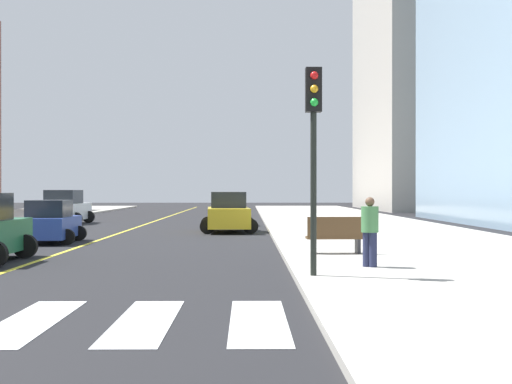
# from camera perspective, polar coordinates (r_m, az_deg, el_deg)

# --- Properties ---
(sidewalk_kerb_east) EXTENTS (10.00, 120.00, 0.15)m
(sidewalk_kerb_east) POSITION_cam_1_polar(r_m,az_deg,el_deg) (28.01, 11.83, -3.95)
(sidewalk_kerb_east) COLOR #B2ADA3
(sidewalk_kerb_east) RESTS_ON ground
(lane_divider_paint) EXTENTS (0.16, 80.00, 0.01)m
(lane_divider_paint) POSITION_cam_1_polar(r_m,az_deg,el_deg) (47.71, -8.12, -2.33)
(lane_divider_paint) COLOR yellow
(lane_divider_paint) RESTS_ON ground
(parking_garage_concrete) EXTENTS (18.00, 24.00, 29.69)m
(parking_garage_concrete) POSITION_cam_1_polar(r_m,az_deg,el_deg) (80.39, 15.45, 9.29)
(parking_garage_concrete) COLOR #B2ADA3
(parking_garage_concrete) RESTS_ON ground
(car_blue_second) EXTENTS (2.44, 3.83, 1.69)m
(car_blue_second) POSITION_cam_1_polar(r_m,az_deg,el_deg) (29.13, -16.11, -2.38)
(car_blue_second) COLOR #2D479E
(car_blue_second) RESTS_ON ground
(car_white_third) EXTENTS (3.03, 4.74, 2.08)m
(car_white_third) POSITION_cam_1_polar(r_m,az_deg,el_deg) (45.27, -15.03, -1.25)
(car_white_third) COLOR silver
(car_white_third) RESTS_ON ground
(car_silver_fourth) EXTENTS (2.43, 3.86, 1.72)m
(car_silver_fourth) POSITION_cam_1_polar(r_m,az_deg,el_deg) (41.60, -2.08, -1.60)
(car_silver_fourth) COLOR #B7B7BC
(car_silver_fourth) RESTS_ON ground
(car_yellow_fifth) EXTENTS (2.91, 4.53, 1.99)m
(car_yellow_fifth) POSITION_cam_1_polar(r_m,az_deg,el_deg) (35.22, -2.22, -1.71)
(car_yellow_fifth) COLOR gold
(car_yellow_fifth) RESTS_ON ground
(traffic_light_near_corner) EXTENTS (0.36, 0.41, 4.69)m
(traffic_light_near_corner) POSITION_cam_1_polar(r_m,az_deg,el_deg) (16.18, 4.62, 5.02)
(traffic_light_near_corner) COLOR black
(traffic_light_near_corner) RESTS_ON sidewalk_kerb_east
(park_bench) EXTENTS (1.82, 0.63, 1.12)m
(park_bench) POSITION_cam_1_polar(r_m,az_deg,el_deg) (21.82, 6.42, -3.49)
(park_bench) COLOR brown
(park_bench) RESTS_ON sidewalk_kerb_east
(pedestrian_waiting_east) EXTENTS (0.43, 0.43, 1.75)m
(pedestrian_waiting_east) POSITION_cam_1_polar(r_m,az_deg,el_deg) (18.13, 9.08, -2.89)
(pedestrian_waiting_east) COLOR #232847
(pedestrian_waiting_east) RESTS_ON sidewalk_kerb_east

